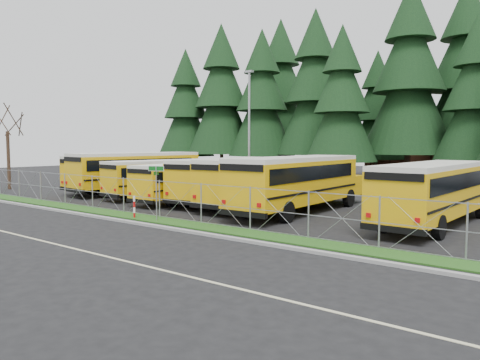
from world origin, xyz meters
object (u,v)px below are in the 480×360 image
object	(u,v)px
street_sign	(156,181)
bus_4	(230,180)
bus_2	(168,179)
bus_0	(124,173)
bus_6	(300,185)
striped_bollard	(134,207)
light_standard	(249,125)
bus_3	(191,182)
bus_1	(141,173)
bus_east	(435,194)
bus_5	(263,182)

from	to	relation	value
street_sign	bus_4	bearing A→B (deg)	103.45
bus_2	bus_4	size ratio (longest dim) A/B	0.93
bus_0	bus_6	bearing A→B (deg)	-9.49
bus_0	bus_6	xyz separation A→B (m)	(17.90, -1.72, 0.10)
bus_6	striped_bollard	size ratio (longest dim) A/B	10.13
light_standard	bus_2	bearing A→B (deg)	-95.27
bus_3	bus_6	xyz separation A→B (m)	(8.38, 0.23, 0.29)
bus_1	bus_east	bearing A→B (deg)	4.38
bus_6	street_sign	distance (m)	8.22
bus_4	bus_6	xyz separation A→B (m)	(6.06, -1.11, 0.12)
bus_1	bus_4	distance (m)	9.27
bus_3	bus_east	size ratio (longest dim) A/B	0.86
bus_0	bus_5	size ratio (longest dim) A/B	0.98
bus_3	street_sign	xyz separation A→B (m)	(4.28, -6.88, 0.73)
bus_6	bus_4	bearing A→B (deg)	168.30
bus_4	street_sign	bearing A→B (deg)	-82.19
bus_4	light_standard	distance (m)	10.31
striped_bollard	bus_5	bearing A→B (deg)	71.98
bus_east	light_standard	distance (m)	20.56
bus_2	bus_5	world-z (taller)	bus_5
striped_bollard	light_standard	distance (m)	18.04
light_standard	bus_1	bearing A→B (deg)	-120.07
bus_0	bus_east	size ratio (longest dim) A/B	0.99
bus_4	bus_east	world-z (taller)	bus_east
bus_1	bus_6	distance (m)	15.39
bus_east	street_sign	world-z (taller)	bus_east
bus_1	bus_5	distance (m)	12.25
bus_0	bus_5	bearing A→B (deg)	-7.56
street_sign	light_standard	distance (m)	18.11
bus_0	bus_5	distance (m)	14.84
bus_1	bus_east	distance (m)	22.68
street_sign	striped_bollard	xyz separation A→B (m)	(-1.60, -0.12, -1.43)
bus_5	bus_6	distance (m)	3.19
bus_5	striped_bollard	distance (m)	8.49
bus_0	bus_2	size ratio (longest dim) A/B	1.09
street_sign	bus_east	bearing A→B (deg)	32.93
bus_4	street_sign	world-z (taller)	bus_4
street_sign	bus_3	bearing A→B (deg)	121.86
street_sign	bus_0	bearing A→B (deg)	147.40
bus_2	street_sign	world-z (taller)	street_sign
bus_1	bus_2	distance (m)	3.93
bus_2	bus_3	distance (m)	3.21
bus_3	bus_east	distance (m)	15.71
bus_6	light_standard	bearing A→B (deg)	137.27
bus_3	bus_6	bearing A→B (deg)	-0.69
bus_1	bus_5	world-z (taller)	bus_1
light_standard	bus_3	bearing A→B (deg)	-76.62
bus_3	bus_east	world-z (taller)	bus_east
bus_2	bus_5	distance (m)	8.39
light_standard	street_sign	bearing A→B (deg)	-68.31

